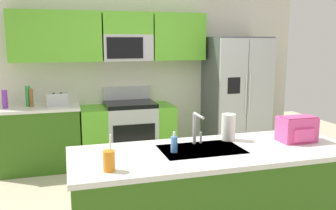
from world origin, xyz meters
TOP-DOWN VIEW (x-y plane):
  - kitchen_wall_unit at (-0.14, 2.08)m, footprint 5.20×0.43m
  - back_counter at (-1.51, 1.80)m, footprint 1.11×0.63m
  - range_oven at (-0.27, 1.80)m, footprint 1.36×0.61m
  - refrigerator at (1.45, 1.73)m, footprint 0.90×0.76m
  - island_counter at (0.02, -0.73)m, footprint 2.37×0.87m
  - toaster at (-1.24, 1.75)m, footprint 0.28×0.16m
  - pepper_mill at (-1.59, 1.80)m, footprint 0.05×0.05m
  - bottle_purple at (-1.92, 1.78)m, footprint 0.07×0.07m
  - bottle_green at (-1.63, 1.86)m, footprint 0.07×0.07m
  - sink_faucet at (-0.07, -0.54)m, footprint 0.08×0.21m
  - drink_cup_orange at (-0.87, -0.98)m, footprint 0.08×0.08m
  - soap_dispenser at (-0.32, -0.70)m, footprint 0.06×0.06m
  - paper_towel_roll at (0.26, -0.49)m, footprint 0.12×0.12m
  - backpack at (0.83, -0.70)m, footprint 0.32×0.22m

SIDE VIEW (x-z plane):
  - range_oven at x=-0.27m, z-range -0.11..0.99m
  - back_counter at x=-1.51m, z-range 0.00..0.90m
  - island_counter at x=0.02m, z-range 0.00..0.90m
  - refrigerator at x=1.45m, z-range 0.00..1.85m
  - soap_dispenser at x=-0.32m, z-range 0.88..1.05m
  - drink_cup_orange at x=-0.87m, z-range 0.84..1.11m
  - toaster at x=-1.24m, z-range 0.90..1.08m
  - backpack at x=0.83m, z-range 0.90..1.13m
  - paper_towel_roll at x=0.26m, z-range 0.90..1.14m
  - bottle_purple at x=-1.92m, z-range 0.90..1.14m
  - pepper_mill at x=-1.59m, z-range 0.90..1.15m
  - bottle_green at x=-1.63m, z-range 0.90..1.18m
  - sink_faucet at x=-0.07m, z-range 0.93..1.21m
  - kitchen_wall_unit at x=-0.14m, z-range 0.17..2.77m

